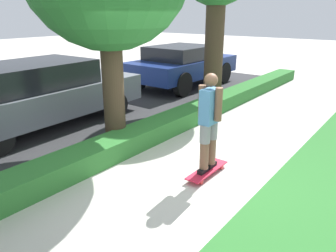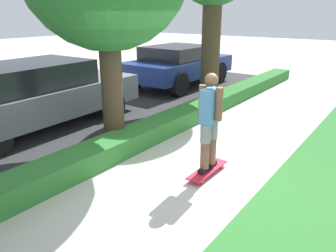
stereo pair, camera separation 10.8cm
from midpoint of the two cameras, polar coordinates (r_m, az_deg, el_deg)
The scene contains 7 objects.
ground_plane at distance 5.34m, azimuth 5.39°, elevation -8.61°, with size 60.00×60.00×0.00m, color #BCB7AD.
street_asphalt at distance 8.18m, azimuth -20.28°, elevation 0.34°, with size 18.04×5.00×0.01m.
hedge_row at distance 6.17m, azimuth -7.20°, elevation -2.87°, with size 18.04×0.60×0.36m.
skateboard at distance 5.35m, azimuth 7.40°, elevation -7.69°, with size 0.94×0.24×0.09m.
skater_person at distance 5.03m, azimuth 7.81°, elevation 0.92°, with size 0.48×0.40×1.56m.
parked_car_middle at distance 7.91m, azimuth -21.29°, elevation 5.31°, with size 4.85×2.06×1.46m.
parked_car_rear at distance 11.63m, azimuth 2.77°, elevation 10.71°, with size 4.22×2.07×1.40m.
Camera 1 is at (-4.00, -2.51, 2.49)m, focal length 35.00 mm.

